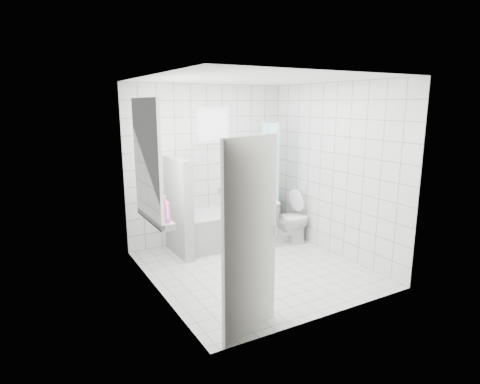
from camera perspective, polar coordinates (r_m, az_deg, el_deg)
ground at (r=5.80m, az=2.04°, el=-10.81°), size 3.00×3.00×0.00m
ceiling at (r=5.33m, az=2.26°, el=15.79°), size 3.00×3.00×0.00m
wall_back at (r=6.72m, az=-4.59°, el=3.95°), size 2.80×0.02×2.60m
wall_front at (r=4.24m, az=12.83°, el=-1.33°), size 2.80×0.02×2.60m
wall_left at (r=4.84m, az=-12.11°, el=0.40°), size 0.02×3.00×2.60m
wall_right at (r=6.26m, az=13.14°, el=3.03°), size 0.02×3.00×2.60m
window_left at (r=5.09m, az=-12.81°, el=4.37°), size 0.01×0.90×1.40m
window_back at (r=6.66m, az=-3.73°, el=9.51°), size 0.50×0.01×0.50m
window_sill at (r=5.25m, az=-11.95°, el=-3.60°), size 0.18×1.02×0.08m
door at (r=3.94m, az=1.48°, el=-6.62°), size 0.76×0.32×2.00m
bathtub at (r=6.69m, az=-1.84°, el=-4.94°), size 1.59×0.77×0.58m
partition_wall at (r=6.18m, az=-8.76°, el=-2.12°), size 0.15×0.85×1.50m
tiled_ledge at (r=7.38m, az=3.94°, el=-3.43°), size 0.40×0.24×0.55m
toilet at (r=6.71m, az=6.67°, el=-4.02°), size 0.85×0.60×0.79m
curtain_rod at (r=6.74m, az=3.80°, el=9.97°), size 0.02×0.80×0.02m
shower_curtain at (r=6.73m, az=4.30°, el=2.24°), size 0.14×0.48×1.78m
tub_faucet at (r=6.88m, az=-2.44°, el=0.36°), size 0.18×0.06×0.06m
sill_bottles at (r=5.09m, az=-11.47°, el=-2.13°), size 0.16×0.76×0.33m
ledge_bottles at (r=7.26m, az=4.18°, el=-0.50°), size 0.19×0.16×0.24m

